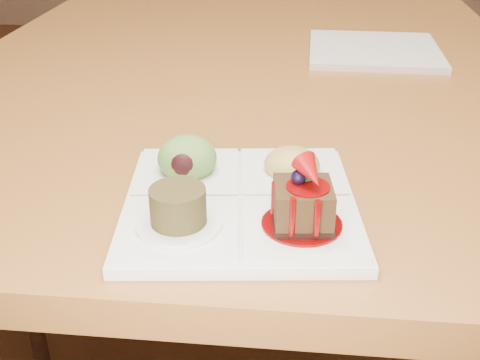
# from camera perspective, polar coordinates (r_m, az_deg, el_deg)

# --- Properties ---
(ground) EXTENTS (6.00, 6.00, 0.00)m
(ground) POSITION_cam_1_polar(r_m,az_deg,el_deg) (1.66, 1.15, -11.94)
(ground) COLOR #522C17
(dining_table) EXTENTS (1.00, 1.80, 0.75)m
(dining_table) POSITION_cam_1_polar(r_m,az_deg,el_deg) (1.33, 1.44, 11.35)
(dining_table) COLOR brown
(dining_table) RESTS_ON ground
(sampler_plate) EXTENTS (0.25, 0.25, 0.09)m
(sampler_plate) POSITION_cam_1_polar(r_m,az_deg,el_deg) (0.60, -0.15, -1.25)
(sampler_plate) COLOR silver
(sampler_plate) RESTS_ON dining_table
(second_plate) EXTENTS (0.24, 0.24, 0.01)m
(second_plate) POSITION_cam_1_polar(r_m,az_deg,el_deg) (1.15, 12.59, 11.91)
(second_plate) COLOR silver
(second_plate) RESTS_ON dining_table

